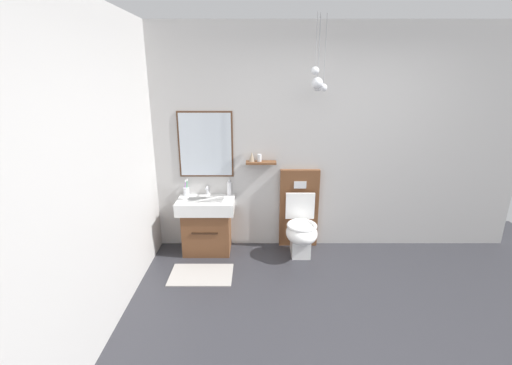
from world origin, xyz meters
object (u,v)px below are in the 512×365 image
toilet (301,223)px  vanity_sink_left (208,223)px  soap_dispenser (230,188)px  toothbrush_cup (187,191)px

toilet → vanity_sink_left: bearing=179.1°
soap_dispenser → toilet: bearing=-11.2°
toilet → toothbrush_cup: toilet is taller
soap_dispenser → toothbrush_cup: bearing=-178.9°
toilet → soap_dispenser: size_ratio=5.01×
toothbrush_cup → soap_dispenser: (0.53, 0.01, 0.03)m
vanity_sink_left → toilet: 1.14m
vanity_sink_left → toothbrush_cup: bearing=151.1°
vanity_sink_left → soap_dispenser: 0.51m
vanity_sink_left → toilet: toilet is taller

